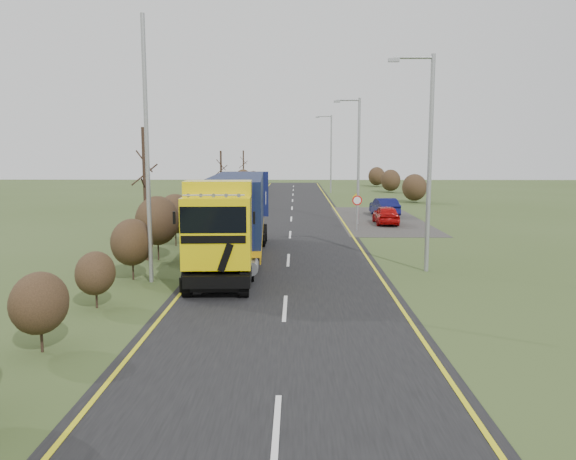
# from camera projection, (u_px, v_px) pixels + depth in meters

# --- Properties ---
(ground) EXTENTS (160.00, 160.00, 0.00)m
(ground) POSITION_uv_depth(u_px,v_px,m) (287.00, 280.00, 21.81)
(ground) COLOR #394B20
(ground) RESTS_ON ground
(road) EXTENTS (8.00, 120.00, 0.02)m
(road) POSITION_uv_depth(u_px,v_px,m) (290.00, 240.00, 31.71)
(road) COLOR black
(road) RESTS_ON ground
(layby) EXTENTS (6.00, 18.00, 0.02)m
(layby) POSITION_uv_depth(u_px,v_px,m) (379.00, 219.00, 41.52)
(layby) COLOR #302E2B
(layby) RESTS_ON ground
(lane_markings) EXTENTS (7.52, 116.00, 0.01)m
(lane_markings) POSITION_uv_depth(u_px,v_px,m) (290.00, 240.00, 31.40)
(lane_markings) COLOR #CBC513
(lane_markings) RESTS_ON road
(hedgerow) EXTENTS (2.24, 102.04, 6.05)m
(hedgerow) POSITION_uv_depth(u_px,v_px,m) (175.00, 216.00, 29.49)
(hedgerow) COLOR #2E2014
(hedgerow) RESTS_ON ground
(lorry) EXTENTS (2.92, 14.25, 3.94)m
(lorry) POSITION_uv_depth(u_px,v_px,m) (235.00, 212.00, 25.32)
(lorry) COLOR black
(lorry) RESTS_ON ground
(car_red_hatchback) EXTENTS (1.59, 3.83, 1.30)m
(car_red_hatchback) POSITION_uv_depth(u_px,v_px,m) (386.00, 215.00, 38.58)
(car_red_hatchback) COLOR #AC0808
(car_red_hatchback) RESTS_ON ground
(car_blue_sedan) EXTENTS (1.89, 4.38, 1.40)m
(car_blue_sedan) POSITION_uv_depth(u_px,v_px,m) (384.00, 207.00, 43.55)
(car_blue_sedan) COLOR #0B0D40
(car_blue_sedan) RESTS_ON ground
(streetlight_near) EXTENTS (1.88, 0.18, 8.81)m
(streetlight_near) POSITION_uv_depth(u_px,v_px,m) (427.00, 154.00, 22.80)
(streetlight_near) COLOR gray
(streetlight_near) RESTS_ON ground
(streetlight_mid) EXTENTS (1.82, 0.18, 8.54)m
(streetlight_mid) POSITION_uv_depth(u_px,v_px,m) (357.00, 156.00, 38.08)
(streetlight_mid) COLOR gray
(streetlight_mid) RESTS_ON ground
(streetlight_far) EXTENTS (1.99, 0.19, 9.36)m
(streetlight_far) POSITION_uv_depth(u_px,v_px,m) (330.00, 150.00, 67.95)
(streetlight_far) COLOR gray
(streetlight_far) RESTS_ON ground
(left_pole) EXTENTS (0.16, 0.16, 9.90)m
(left_pole) POSITION_uv_depth(u_px,v_px,m) (147.00, 152.00, 20.85)
(left_pole) COLOR gray
(left_pole) RESTS_ON ground
(speed_sign) EXTENTS (0.62, 0.10, 2.24)m
(speed_sign) POSITION_uv_depth(u_px,v_px,m) (357.00, 206.00, 35.31)
(speed_sign) COLOR gray
(speed_sign) RESTS_ON ground
(warning_board) EXTENTS (0.66, 0.11, 1.73)m
(warning_board) POSITION_uv_depth(u_px,v_px,m) (357.00, 202.00, 44.50)
(warning_board) COLOR gray
(warning_board) RESTS_ON ground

